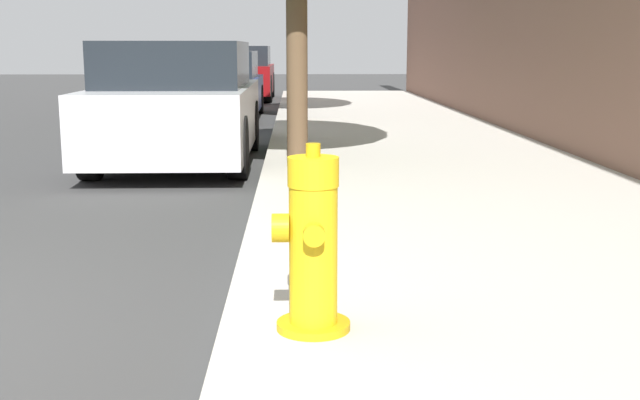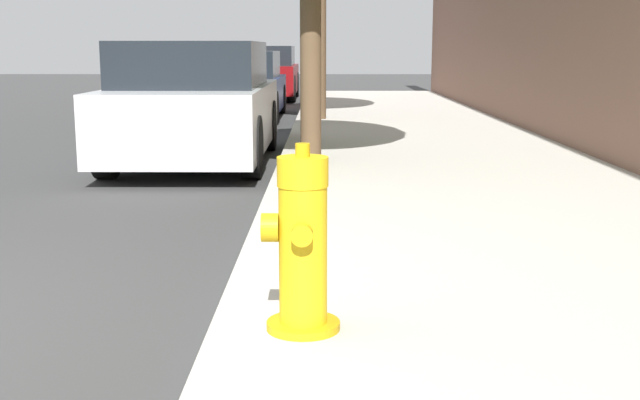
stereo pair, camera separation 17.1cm
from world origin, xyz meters
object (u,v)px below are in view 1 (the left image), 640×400
parked_car_near (179,105)px  parked_car_far (238,74)px  parked_car_mid (217,86)px  fire_hydrant (312,247)px

parked_car_near → parked_car_far: parked_car_near is taller
parked_car_far → parked_car_mid: bearing=-90.0°
parked_car_near → parked_car_mid: parked_car_near is taller
fire_hydrant → parked_car_near: bearing=103.1°
parked_car_mid → parked_car_far: parked_car_far is taller
fire_hydrant → parked_car_mid: size_ratio=0.20×
fire_hydrant → parked_car_mid: (-1.61, 12.47, 0.11)m
fire_hydrant → parked_car_far: bearing=95.0°
parked_car_near → parked_car_mid: size_ratio=0.94×
parked_car_far → parked_car_near: bearing=-89.3°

